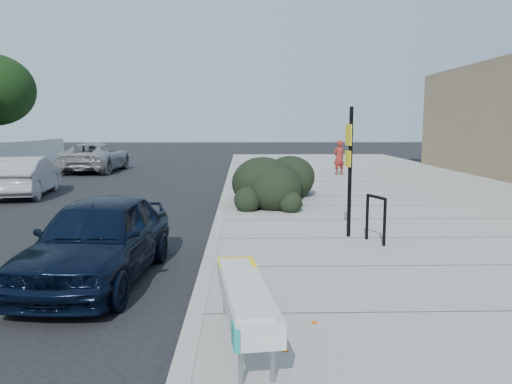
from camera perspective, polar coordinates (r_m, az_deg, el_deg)
ground at (r=8.18m, az=-5.59°, el=-9.56°), size 120.00×120.00×0.00m
sidewalk_near at (r=13.94m, az=19.63°, el=-2.42°), size 11.20×50.00×0.15m
curb_near at (r=13.01m, az=-4.05°, el=-2.64°), size 0.22×50.00×0.17m
bench at (r=5.27m, az=-1.26°, el=-11.82°), size 0.68×2.20×0.65m
bike_rack at (r=9.90m, az=13.53°, el=-2.49°), size 0.25×0.60×0.92m
sign_post at (r=10.19m, az=10.63°, el=3.17°), size 0.12×0.30×2.62m
hedge at (r=14.90m, az=2.49°, el=1.94°), size 2.78×4.41×1.54m
sedan_navy at (r=8.14m, az=-17.53°, el=-5.10°), size 1.87×4.03×1.34m
wagon_silver at (r=18.69m, az=-24.78°, el=1.66°), size 1.97×4.25×1.35m
suv_silver at (r=26.98m, az=-17.85°, el=3.80°), size 2.58×5.38×1.48m
pedestrian at (r=22.85m, az=9.46°, el=3.91°), size 0.68×0.58×1.57m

